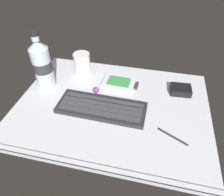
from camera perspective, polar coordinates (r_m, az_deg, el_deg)
name	(u,v)px	position (r cm, az deg, el deg)	size (l,w,h in cm)	color
ground_plane	(112,107)	(70.27, -0.04, -2.55)	(64.00, 48.00, 2.80)	silver
keyboard	(101,107)	(67.70, -2.92, -2.62)	(29.25, 11.68, 1.70)	#232328
handheld_device	(120,83)	(77.77, 2.36, 4.17)	(13.05, 8.14, 1.50)	silver
juice_cup	(82,64)	(83.20, -8.22, 9.18)	(6.40, 6.40, 8.50)	silver
water_bottle	(42,64)	(77.01, -18.77, 8.87)	(6.73, 6.73, 20.80)	silver
charger_block	(181,90)	(77.76, 18.46, 2.15)	(7.00, 5.60, 2.40)	black
trackball_mouse	(96,90)	(74.06, -4.43, 2.21)	(2.20, 2.20, 2.20)	purple
stylus_pen	(173,136)	(62.88, 16.44, -10.03)	(0.70, 0.70, 9.50)	#26262B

